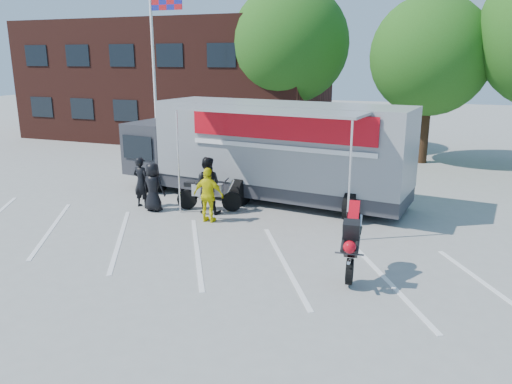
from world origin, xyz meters
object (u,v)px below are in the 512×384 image
Objects in this scene: tree_mid at (430,56)px; flagpole at (158,53)px; spectator_leather_b at (141,182)px; spectator_hivis at (209,195)px; tree_left at (290,44)px; transporter_truck at (267,199)px; spectator_leather_a at (153,187)px; parked_motorcycle at (210,210)px; spectator_leather_c at (207,185)px; stunt_bike_rider at (351,274)px.

flagpole is at bearing -156.03° from tree_mid.
spectator_leather_b reaches higher than spectator_hivis.
transporter_truck is at bearing -76.88° from tree_left.
tree_left is at bearing -90.47° from spectator_leather_a.
spectator_hivis is (5.70, -6.77, -4.21)m from flagpole.
spectator_leather_b is (-2.28, -0.46, 0.85)m from parked_motorcycle.
spectator_leather_c is (1.01, -11.97, -4.64)m from tree_left.
parked_motorcycle is at bearing -161.09° from spectator_leather_b.
tree_mid is 14.37m from spectator_leather_a.
tree_left is at bearing 106.42° from stunt_bike_rider.
flagpole is 4.34× the size of spectator_leather_c.
tree_mid is at bearing -41.25° from parked_motorcycle.
tree_left is at bearing 54.72° from flagpole.
spectator_leather_a is 0.87× the size of spectator_leather_c.
tree_left is 12.96m from parked_motorcycle.
spectator_leather_b reaches higher than transporter_truck.
stunt_bike_rider reaches higher than parked_motorcycle.
tree_mid is at bearing -114.42° from spectator_hivis.
transporter_truck is 2.74m from spectator_leather_c.
tree_mid is (11.24, 5.00, -0.11)m from flagpole.
spectator_leather_a is at bearing -9.24° from spectator_hivis.
spectator_leather_a is at bearing 2.12° from spectator_leather_c.
stunt_bike_rider is 7.53m from spectator_leather_a.
tree_mid is 13.13m from spectator_leather_c.
spectator_leather_a is 2.23m from spectator_hivis.
parked_motorcycle is at bearing -154.03° from spectator_leather_a.
spectator_leather_b is 0.93× the size of spectator_leather_c.
spectator_leather_b is at bearing -96.33° from tree_left.
spectator_hivis is at bearing 108.20° from spectator_leather_c.
spectator_leather_c reaches higher than parked_motorcycle.
tree_mid reaches higher than stunt_bike_rider.
tree_left is (4.24, 6.00, 0.51)m from flagpole.
spectator_hivis is at bearing -83.48° from tree_left.
stunt_bike_rider is at bearing -40.85° from flagpole.
flagpole is 4.74× the size of spectator_hivis.
flagpole is at bearing -59.65° from spectator_leather_c.
spectator_leather_a is 0.95× the size of spectator_hivis.
stunt_bike_rider is 1.15× the size of spectator_hivis.
spectator_hivis is (0.44, -0.80, -0.08)m from spectator_leather_c.
transporter_truck is (-4.74, -8.71, -4.94)m from tree_mid.
spectator_leather_b is at bearing 152.73° from stunt_bike_rider.
tree_left is 4.69× the size of spectator_leather_c.
tree_mid reaches higher than parked_motorcycle.
transporter_truck is at bearing -129.91° from spectator_leather_c.
spectator_leather_b is 2.88m from spectator_hivis.
stunt_bike_rider is (10.49, -9.07, -5.05)m from flagpole.
flagpole is 4.97× the size of spectator_leather_a.
flagpole reaches higher than transporter_truck.
parked_motorcycle is at bearing -63.74° from spectator_hivis.
spectator_leather_b is at bearing -19.17° from spectator_leather_a.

